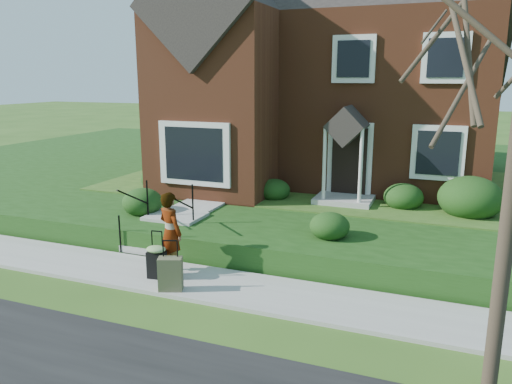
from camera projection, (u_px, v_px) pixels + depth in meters
The scene contains 10 objects.
ground at pixel (227, 289), 9.91m from camera, with size 120.00×120.00×0.00m, color #2D5119.
sidewalk at pixel (227, 287), 9.90m from camera, with size 60.00×1.60×0.08m, color #9E9B93.
terrace at pixel (450, 183), 18.31m from camera, with size 44.00×20.00×0.60m, color #1A3D10.
walkway at pixel (221, 194), 15.19m from camera, with size 1.20×6.00×0.06m, color #9E9B93.
main_house at pixel (334, 43), 17.51m from camera, with size 10.40×10.20×9.40m.
front_steps at pixel (166, 227), 12.36m from camera, with size 1.40×2.02×1.50m.
foundation_shrubs at pixel (314, 189), 13.80m from camera, with size 10.49×4.40×1.14m.
woman at pixel (170, 232), 10.42m from camera, with size 0.63×0.41×1.73m, color #999999.
suitcase_black at pixel (157, 260), 10.18m from camera, with size 0.45×0.39×1.00m.
suitcase_olive at pixel (170, 274), 9.61m from camera, with size 0.52×0.40×0.99m.
Camera 1 is at (3.89, -8.37, 4.12)m, focal length 35.00 mm.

